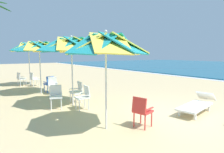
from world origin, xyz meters
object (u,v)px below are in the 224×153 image
Objects in this scene: plastic_chair_1 at (56,95)px; plastic_chair_4 at (49,83)px; beach_umbrella_2 at (39,47)px; plastic_chair_0 at (142,110)px; plastic_chair_5 at (53,84)px; beach_umbrella_1 at (72,45)px; plastic_chair_3 at (77,91)px; plastic_chair_2 at (84,96)px; sun_lounger_1 at (197,104)px; beach_umbrella_0 at (106,45)px; plastic_chair_7 at (21,78)px; beach_umbrella_3 at (28,48)px; plastic_chair_6 at (34,78)px.

plastic_chair_1 and plastic_chair_4 have the same top height.
plastic_chair_0 is at bearing 9.27° from beach_umbrella_2.
beach_umbrella_1 is at bearing -1.46° from plastic_chair_5.
plastic_chair_2 is at bearing -12.46° from plastic_chair_3.
plastic_chair_0 is 1.00× the size of plastic_chair_5.
sun_lounger_1 is at bearing 29.30° from beach_umbrella_2.
plastic_chair_7 is (-8.85, -0.59, -1.74)m from beach_umbrella_0.
beach_umbrella_0 reaches higher than plastic_chair_4.
beach_umbrella_2 is (-3.76, -0.53, 1.85)m from plastic_chair_2.
beach_umbrella_3 is (-6.08, -0.28, 0.08)m from beach_umbrella_1.
beach_umbrella_2 is at bearing 175.10° from plastic_chair_1.
plastic_chair_4 and plastic_chair_5 have the same top height.
plastic_chair_2 is 4.02m from sun_lounger_1.
sun_lounger_1 is (3.66, 2.82, -0.22)m from plastic_chair_3.
beach_umbrella_3 is at bearing -174.46° from plastic_chair_0.
beach_umbrella_0 is 8.46m from plastic_chair_6.
beach_umbrella_1 reaches higher than sun_lounger_1.
plastic_chair_3 is at bearing 11.51° from plastic_chair_7.
plastic_chair_1 is 3.59m from beach_umbrella_2.
plastic_chair_3 is 3.37m from beach_umbrella_2.
beach_umbrella_1 is 3.14× the size of plastic_chair_2.
sun_lounger_1 is at bearing 37.56° from plastic_chair_3.
beach_umbrella_2 is at bearing -81.45° from plastic_chair_4.
beach_umbrella_3 is 2.00m from plastic_chair_7.
plastic_chair_3 is at bearing 7.17° from plastic_chair_5.
sun_lounger_1 is at bearing 49.25° from plastic_chair_1.
plastic_chair_7 is 0.39× the size of sun_lounger_1.
beach_umbrella_1 is 1.01× the size of beach_umbrella_2.
sun_lounger_1 is at bearing 20.65° from plastic_chair_6.
beach_umbrella_2 is 3.12× the size of plastic_chair_6.
plastic_chair_2 is at bearing 2.69° from plastic_chair_6.
plastic_chair_5 is 1.00× the size of plastic_chair_6.
beach_umbrella_0 is 1.18× the size of sun_lounger_1.
plastic_chair_7 is (-3.50, -0.89, 0.00)m from plastic_chair_5.
beach_umbrella_1 is 3.08m from beach_umbrella_2.
plastic_chair_2 is at bearing -168.77° from plastic_chair_0.
plastic_chair_0 is 8.80m from plastic_chair_6.
beach_umbrella_1 is 6.46m from plastic_chair_7.
plastic_chair_7 is (-9.34, -1.44, 0.00)m from plastic_chair_0.
beach_umbrella_0 reaches higher than plastic_chair_7.
beach_umbrella_2 is 0.96× the size of beach_umbrella_3.
beach_umbrella_1 is 3.63m from plastic_chair_4.
plastic_chair_1 is at bearing -130.75° from sun_lounger_1.
plastic_chair_0 is at bearing 60.35° from beach_umbrella_0.
plastic_chair_7 is (-6.13, -0.82, -1.84)m from beach_umbrella_1.
plastic_chair_5 is (-5.84, -0.55, 0.00)m from plastic_chair_0.
beach_umbrella_3 reaches higher than plastic_chair_0.
sun_lounger_1 is at bearing 43.74° from beach_umbrella_1.
beach_umbrella_3 reaches higher than sun_lounger_1.
beach_umbrella_2 is at bearing -170.73° from plastic_chair_0.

